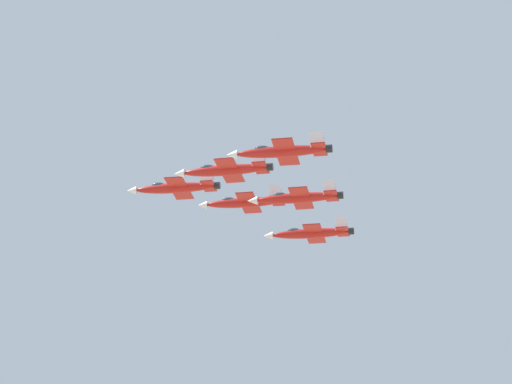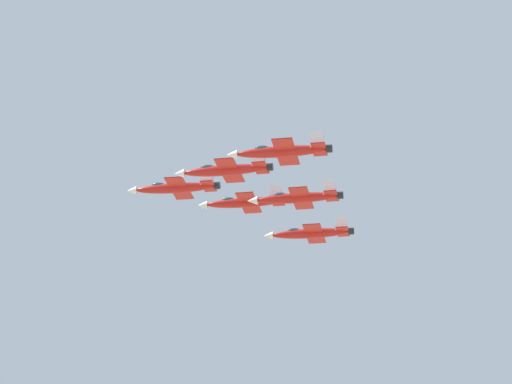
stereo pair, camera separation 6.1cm
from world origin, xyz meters
The scene contains 6 objects.
jet_lead centered at (-0.17, -7.31, 162.96)m, with size 19.12×11.53×4.03m.
jet_left_wingman centered at (-12.38, 3.25, 161.50)m, with size 19.27×11.67×4.06m.
jet_right_wingman centered at (-12.56, -17.66, 163.11)m, with size 19.11×11.52×4.03m.
jet_left_outer centered at (-24.60, 13.81, 159.80)m, with size 19.27×11.63×4.06m.
jet_right_outer centered at (-24.95, -28.01, 159.33)m, with size 19.41×11.70×4.09m.
jet_slot_rear centered at (-24.77, -7.10, 159.14)m, with size 19.00×11.46×4.00m.
Camera 2 is at (-50.32, 200.81, 74.65)m, focal length 80.96 mm.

